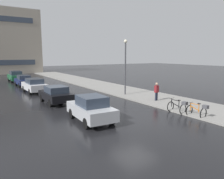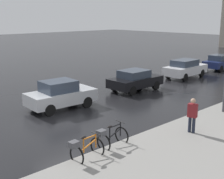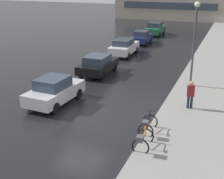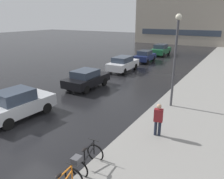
# 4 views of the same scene
# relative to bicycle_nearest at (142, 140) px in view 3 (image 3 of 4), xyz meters

# --- Properties ---
(ground_plane) EXTENTS (140.00, 140.00, 0.00)m
(ground_plane) POSITION_rel_bicycle_nearest_xyz_m (-3.88, 1.77, -0.51)
(ground_plane) COLOR black
(sidewalk_kerb) EXTENTS (4.80, 60.00, 0.14)m
(sidewalk_kerb) POSITION_rel_bicycle_nearest_xyz_m (2.12, 11.77, -0.44)
(sidewalk_kerb) COLOR gray
(sidewalk_kerb) RESTS_ON ground
(bicycle_nearest) EXTENTS (0.83, 1.38, 1.01)m
(bicycle_nearest) POSITION_rel_bicycle_nearest_xyz_m (0.00, 0.00, 0.00)
(bicycle_nearest) COLOR black
(bicycle_nearest) RESTS_ON ground
(bicycle_second) EXTENTS (0.82, 1.42, 1.01)m
(bicycle_second) POSITION_rel_bicycle_nearest_xyz_m (-0.19, 1.47, -0.00)
(bicycle_second) COLOR black
(bicycle_second) RESTS_ON ground
(car_silver) EXTENTS (2.05, 4.02, 1.64)m
(car_silver) POSITION_rel_bicycle_nearest_xyz_m (-6.24, 3.18, 0.30)
(car_silver) COLOR #B2B5BA
(car_silver) RESTS_ON ground
(car_black) EXTENTS (1.94, 3.99, 1.47)m
(car_black) POSITION_rel_bicycle_nearest_xyz_m (-6.31, 9.52, 0.25)
(car_black) COLOR black
(car_black) RESTS_ON ground
(car_white) EXTENTS (1.91, 4.34, 1.55)m
(car_white) POSITION_rel_bicycle_nearest_xyz_m (-6.52, 16.05, 0.29)
(car_white) COLOR silver
(car_white) RESTS_ON ground
(car_navy) EXTENTS (1.77, 3.75, 1.47)m
(car_navy) POSITION_rel_bicycle_nearest_xyz_m (-6.49, 21.78, 0.24)
(car_navy) COLOR navy
(car_navy) RESTS_ON ground
(car_green) EXTENTS (1.86, 4.25, 1.64)m
(car_green) POSITION_rel_bicycle_nearest_xyz_m (-6.47, 27.73, 0.31)
(car_green) COLOR #1E6038
(car_green) RESTS_ON ground
(pedestrian) EXTENTS (0.44, 0.32, 1.71)m
(pedestrian) POSITION_rel_bicycle_nearest_xyz_m (1.23, 5.09, 0.46)
(pedestrian) COLOR #1E2333
(pedestrian) RESTS_ON ground
(streetlamp) EXTENTS (0.35, 0.35, 5.60)m
(streetlamp) POSITION_rel_bicycle_nearest_xyz_m (0.70, 8.99, 2.96)
(streetlamp) COLOR #424247
(streetlamp) RESTS_ON ground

